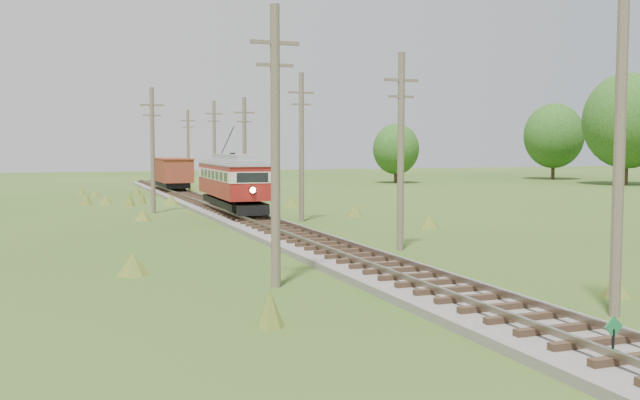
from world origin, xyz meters
name	(u,v)px	position (x,y,z in m)	size (l,w,h in m)	color
railbed_main	(238,216)	(0.00, 34.00, 0.19)	(3.60, 96.00, 0.57)	#605B54
switch_marker	(613,337)	(-0.20, 1.50, 0.63)	(0.45, 0.06, 1.08)	black
streetcar	(233,178)	(0.00, 35.43, 2.50)	(3.11, 11.70, 5.31)	black
gondola	(172,172)	(0.00, 60.97, 2.14)	(2.88, 8.82, 2.93)	black
gravel_pile	(224,193)	(2.96, 51.04, 0.52)	(3.08, 3.26, 1.12)	gray
utility_pole_r_1	(619,151)	(3.10, 5.00, 4.40)	(0.30, 0.30, 8.80)	brown
utility_pole_r_2	(401,149)	(3.30, 18.00, 4.42)	(1.60, 0.30, 8.60)	brown
utility_pole_r_3	(301,146)	(3.20, 31.00, 4.63)	(1.60, 0.30, 9.00)	brown
utility_pole_r_4	(245,150)	(3.00, 44.00, 4.32)	(1.60, 0.30, 8.40)	brown
utility_pole_r_5	(214,147)	(3.40, 57.00, 4.58)	(1.60, 0.30, 8.90)	brown
utility_pole_r_6	(188,148)	(3.20, 70.00, 4.47)	(1.60, 0.30, 8.70)	brown
utility_pole_l_a	(275,143)	(-4.20, 12.00, 4.63)	(1.60, 0.30, 9.00)	brown
utility_pole_l_b	(153,149)	(-4.50, 40.00, 4.42)	(1.60, 0.30, 8.60)	brown
tree_right_4	(628,121)	(54.00, 58.00, 7.75)	(10.50, 10.50, 13.53)	#38281C
tree_right_5	(554,136)	(56.00, 74.00, 6.19)	(8.40, 8.40, 10.82)	#38281C
tree_mid_b	(396,149)	(30.00, 72.00, 4.33)	(5.88, 5.88, 7.57)	#38281C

